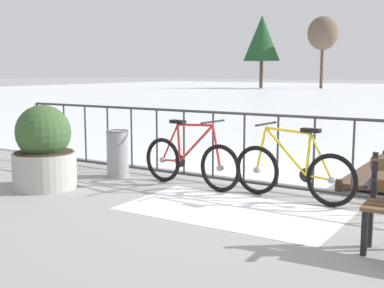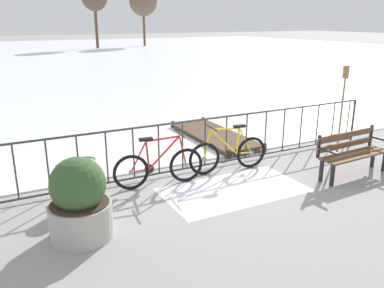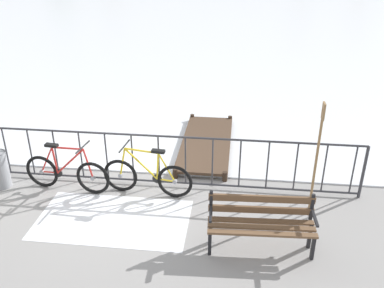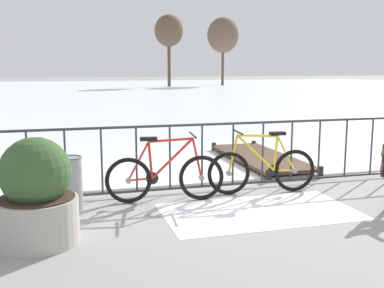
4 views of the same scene
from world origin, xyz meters
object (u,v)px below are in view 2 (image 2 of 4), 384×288
object	(u,v)px
planter_with_shrub	(79,201)
oar_upright	(342,103)
park_bench	(351,150)
bicycle_second	(159,167)
bicycle_near_railing	(228,154)
trash_bin	(87,180)

from	to	relation	value
planter_with_shrub	oar_upright	xyz separation A→B (m)	(6.17, 1.10, 0.59)
park_bench	planter_with_shrub	size ratio (longest dim) A/B	1.37
bicycle_second	park_bench	bearing A→B (deg)	-19.14
bicycle_near_railing	oar_upright	bearing A→B (deg)	-2.11
bicycle_near_railing	bicycle_second	xyz separation A→B (m)	(-1.53, -0.04, 0.00)
oar_upright	trash_bin	bearing A→B (deg)	179.54
park_bench	planter_with_shrub	xyz separation A→B (m)	(-5.24, 0.06, 0.03)
bicycle_second	planter_with_shrub	distance (m)	2.06
planter_with_shrub	oar_upright	bearing A→B (deg)	10.15
bicycle_second	trash_bin	xyz separation A→B (m)	(-1.32, -0.02, 0.00)
trash_bin	bicycle_second	bearing A→B (deg)	0.99
bicycle_near_railing	planter_with_shrub	xyz separation A→B (m)	(-3.22, -1.21, 0.18)
planter_with_shrub	park_bench	bearing A→B (deg)	-0.66
park_bench	oar_upright	distance (m)	1.61
planter_with_shrub	oar_upright	size ratio (longest dim) A/B	0.60
planter_with_shrub	trash_bin	world-z (taller)	planter_with_shrub
bicycle_near_railing	park_bench	world-z (taller)	bicycle_near_railing
bicycle_near_railing	planter_with_shrub	size ratio (longest dim) A/B	1.45
trash_bin	oar_upright	bearing A→B (deg)	-0.46
oar_upright	bicycle_second	bearing A→B (deg)	179.11
park_bench	oar_upright	size ratio (longest dim) A/B	0.82
bicycle_second	oar_upright	world-z (taller)	oar_upright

